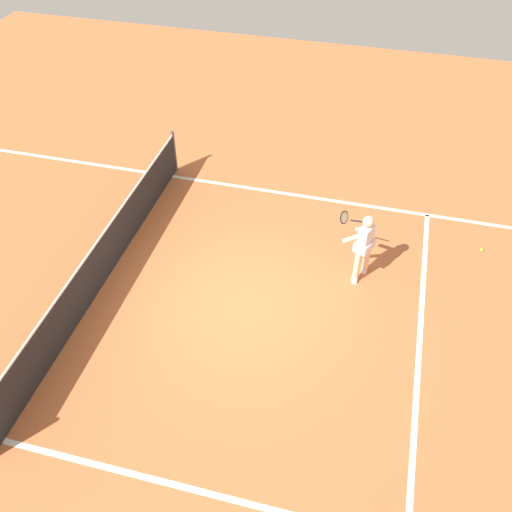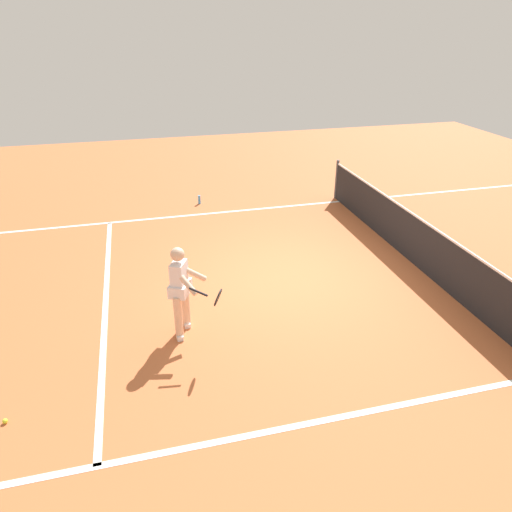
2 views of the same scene
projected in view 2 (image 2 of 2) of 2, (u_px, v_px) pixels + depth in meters
The scene contains 8 objects.
ground_plane at pixel (283, 277), 9.55m from camera, with size 26.24×26.24×0.00m, color #C66638.
service_line_marking at pixel (106, 299), 8.78m from camera, with size 7.57×0.10×0.01m, color white.
sideline_left_marking at pixel (242, 210), 12.82m from camera, with size 0.10×18.18×0.01m, color white.
sideline_right_marking at pixel (368, 412), 6.28m from camera, with size 0.10×18.18×0.01m, color white.
court_net at pixel (413, 238), 9.95m from camera, with size 8.25×0.08×1.12m.
tennis_player at pixel (182, 288), 7.49m from camera, with size 1.03×0.83×1.55m.
tennis_ball_near at pixel (5, 421), 6.09m from camera, with size 0.07×0.07×0.07m, color #D1E533.
water_bottle at pixel (199, 200), 13.25m from camera, with size 0.07×0.07×0.24m, color #4C9EE5.
Camera 2 is at (7.94, -2.60, 4.68)m, focal length 33.21 mm.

